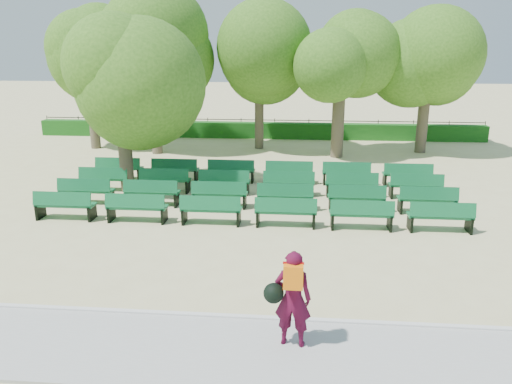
% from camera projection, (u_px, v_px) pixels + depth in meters
% --- Properties ---
extents(ground, '(120.00, 120.00, 0.00)m').
position_uv_depth(ground, '(219.00, 215.00, 15.95)').
color(ground, '#CBC086').
extents(paving, '(30.00, 2.20, 0.06)m').
position_uv_depth(paving, '(153.00, 349.00, 8.87)').
color(paving, '#ABACA7').
rests_on(paving, ground).
extents(curb, '(30.00, 0.12, 0.10)m').
position_uv_depth(curb, '(170.00, 314.00, 9.97)').
color(curb, silver).
rests_on(curb, ground).
extents(hedge, '(26.00, 0.70, 0.90)m').
position_uv_depth(hedge, '(257.00, 130.00, 29.21)').
color(hedge, '#195817').
rests_on(hedge, ground).
extents(fence, '(26.00, 0.10, 1.02)m').
position_uv_depth(fence, '(258.00, 137.00, 29.71)').
color(fence, black).
rests_on(fence, ground).
extents(tree_line, '(21.80, 6.80, 7.04)m').
position_uv_depth(tree_line, '(251.00, 152.00, 25.51)').
color(tree_line, '#42741F').
rests_on(tree_line, ground).
extents(bench_array, '(1.85, 0.62, 1.16)m').
position_uv_depth(bench_array, '(254.00, 198.00, 17.43)').
color(bench_array, '#116234').
rests_on(bench_array, ground).
extents(tree_among, '(4.53, 4.53, 6.06)m').
position_uv_depth(tree_among, '(120.00, 82.00, 17.55)').
color(tree_among, brown).
rests_on(tree_among, ground).
extents(person, '(0.87, 0.54, 1.80)m').
position_uv_depth(person, '(291.00, 297.00, 8.71)').
color(person, '#440922').
rests_on(person, ground).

